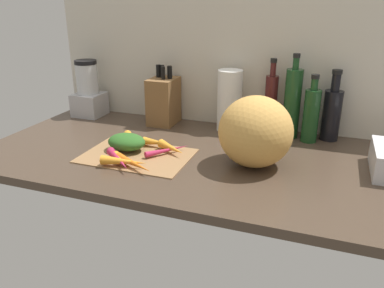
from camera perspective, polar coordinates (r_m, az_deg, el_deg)
ground_plane at (r=141.47cm, az=2.78°, el=-2.15°), size 170.00×80.00×3.00cm
wall_back at (r=168.95cm, az=6.97°, el=12.69°), size 170.00×3.00×60.00cm
cutting_board at (r=140.60cm, az=-8.15°, el=-1.66°), size 38.53×26.52×0.80cm
carrot_0 at (r=130.85cm, az=-10.06°, el=-2.57°), size 16.14×5.78×3.34cm
carrot_1 at (r=146.45cm, az=-5.27°, el=0.24°), size 10.75×3.15×3.09cm
carrot_2 at (r=140.10cm, az=-3.63°, el=-0.91°), size 12.89×15.02×2.17cm
carrot_3 at (r=133.10cm, az=-10.66°, el=-2.32°), size 9.37×9.15×2.83cm
carrot_4 at (r=129.42cm, az=-8.66°, el=-2.87°), size 16.89×9.88×2.86cm
carrot_5 at (r=140.39cm, az=-3.06°, el=-0.60°), size 12.89×9.19×3.27cm
carrot_6 at (r=133.15cm, az=-10.83°, el=-2.27°), size 14.98×13.63×3.04cm
carrot_7 at (r=148.66cm, az=-8.97°, el=0.43°), size 13.05×15.05×3.29cm
carrot_greens_pile at (r=144.29cm, az=-9.66°, el=0.32°), size 14.29×10.99×6.05cm
winter_squash at (r=129.73cm, az=9.38°, el=1.81°), size 24.85×24.63×24.12cm
knife_block at (r=173.24cm, az=-4.22°, el=6.44°), size 11.17×14.86×26.02cm
blender_appliance at (r=191.25cm, az=-15.09°, el=7.42°), size 13.34×13.34×26.47cm
paper_towel_roll at (r=164.04cm, az=5.57°, el=6.40°), size 10.34×10.34×25.81cm
bottle_0 at (r=163.10cm, az=11.56°, el=6.00°), size 5.19×5.19×31.08cm
bottle_1 at (r=159.47cm, az=14.61°, el=5.92°), size 6.64×6.64×33.74cm
bottle_2 at (r=157.15cm, az=17.22°, el=4.21°), size 6.16×6.16×26.74cm
bottle_3 at (r=162.01cm, az=19.99°, el=4.39°), size 7.16×7.16×28.10cm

